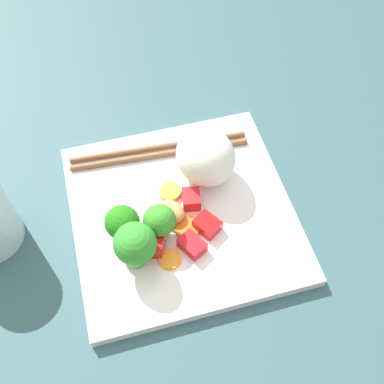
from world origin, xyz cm
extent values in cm
cube|color=#305259|center=(0.00, 0.00, -1.00)|extent=(110.00, 110.00, 2.00)
cube|color=white|center=(0.00, 0.00, 0.69)|extent=(25.86, 25.86, 1.38)
ellipsoid|color=white|center=(-3.84, -4.34, 4.80)|extent=(8.85, 9.32, 6.84)
cylinder|color=#82BD54|center=(3.08, 2.62, 2.15)|extent=(1.73, 1.79, 1.70)
sphere|color=#37902A|center=(2.99, 2.56, 4.33)|extent=(3.61, 3.61, 3.61)
cylinder|color=#6BB24A|center=(7.08, 2.34, 2.56)|extent=(1.70, 1.47, 2.50)
sphere|color=#237817|center=(6.88, 2.26, 4.97)|extent=(3.75, 3.75, 3.75)
cylinder|color=#61A74B|center=(6.23, 5.33, 2.66)|extent=(2.46, 2.68, 2.77)
sphere|color=green|center=(5.98, 5.26, 5.38)|extent=(4.48, 4.48, 4.48)
cylinder|color=orange|center=(0.86, -2.47, 1.70)|extent=(3.48, 3.48, 0.64)
cylinder|color=orange|center=(2.68, 5.98, 1.59)|extent=(2.76, 2.76, 0.40)
cylinder|color=orange|center=(6.53, -0.02, 1.69)|extent=(3.11, 3.11, 0.61)
cylinder|color=orange|center=(-0.07, 2.56, 1.59)|extent=(3.34, 3.34, 0.42)
cube|color=red|center=(-2.24, 3.02, 2.07)|extent=(3.39, 3.53, 1.37)
cube|color=red|center=(-1.26, -0.61, 2.23)|extent=(2.34, 2.64, 1.70)
cube|color=red|center=(4.40, 4.13, 2.54)|extent=(3.66, 3.28, 2.32)
cube|color=red|center=(0.09, 5.08, 2.10)|extent=(3.24, 3.50, 1.43)
ellipsoid|color=tan|center=(1.40, 0.55, 2.33)|extent=(4.30, 4.35, 1.90)
cylinder|color=brown|center=(0.86, -9.47, 1.74)|extent=(22.24, 1.52, 0.72)
cylinder|color=brown|center=(0.90, -8.23, 1.74)|extent=(22.24, 1.52, 0.72)
camera|label=1|loc=(5.47, 28.06, 47.78)|focal=44.03mm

